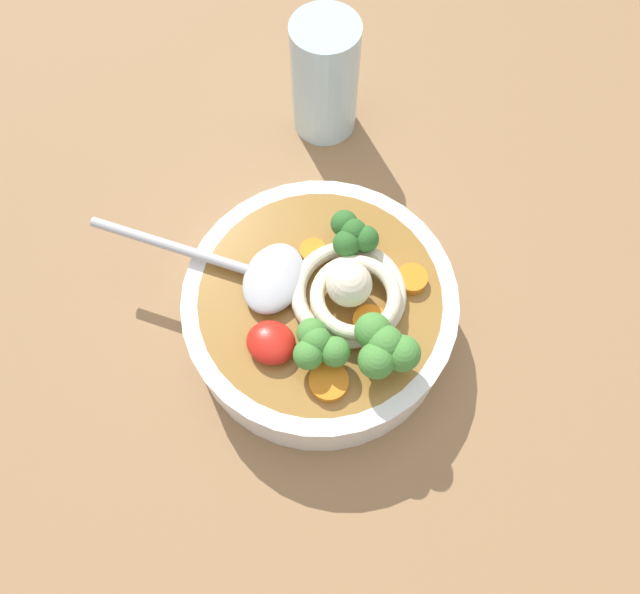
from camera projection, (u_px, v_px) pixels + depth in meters
The scene contains 13 objects.
table_slab at pixel (355, 313), 53.58cm from camera, with size 132.63×132.63×3.92cm, color #936D47.
soup_bowl at pixel (320, 311), 48.46cm from camera, with size 20.89×20.89×5.49cm.
noodle_pile at pixel (352, 293), 44.86cm from camera, with size 9.50×9.31×3.82cm.
soup_spoon at pixel (256, 273), 45.97cm from camera, with size 17.53×6.66×1.60cm.
chili_sauce_dollop at pixel (271, 342), 43.71cm from camera, with size 3.62×3.26×1.63cm, color red.
broccoli_floret_beside_chili at pixel (352, 235), 45.90cm from camera, with size 4.05×3.48×3.20cm.
broccoli_floret_rear at pixel (320, 347), 42.25cm from camera, with size 4.19×3.61×3.32cm.
broccoli_floret_front at pixel (384, 347), 41.79cm from camera, with size 5.04×4.34×3.99cm.
carrot_slice_extra_a at pixel (369, 322), 44.83cm from camera, with size 2.52×2.52×0.73cm, color orange.
carrot_slice_beside_noodles at pixel (329, 382), 42.99cm from camera, with size 2.81×2.81×0.77cm, color orange.
carrot_slice_left at pixel (312, 252), 47.29cm from camera, with size 2.06×2.06×0.48cm, color orange.
carrot_slice_center at pixel (412, 279), 46.20cm from camera, with size 2.34×2.34×0.79cm, color orange.
drinking_glass at pixel (325, 78), 54.45cm from camera, with size 6.03×6.03×11.33cm, color silver.
Camera 1 is at (7.15, -19.44, 51.49)cm, focal length 34.56 mm.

